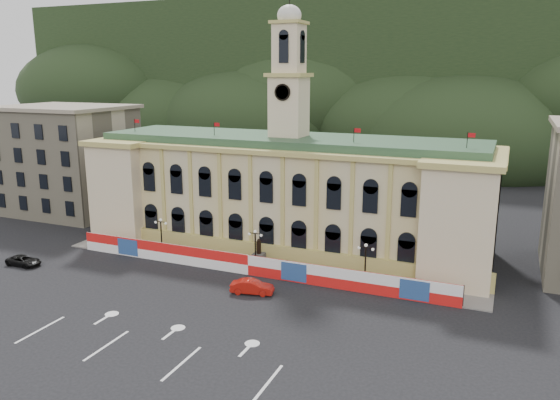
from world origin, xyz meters
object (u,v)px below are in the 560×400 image
at_px(statue, 259,258).
at_px(black_suv, 24,261).
at_px(red_sedan, 252,287).
at_px(lamp_center, 255,246).

height_order(statue, black_suv, statue).
bearing_deg(red_sedan, black_suv, 83.50).
distance_m(lamp_center, black_suv, 29.89).
height_order(statue, lamp_center, lamp_center).
xyz_separation_m(lamp_center, black_suv, (-27.94, -10.34, -2.43)).
distance_m(red_sedan, black_suv, 31.07).
bearing_deg(lamp_center, red_sedan, -67.39).
height_order(statue, red_sedan, statue).
bearing_deg(statue, lamp_center, -90.00).
bearing_deg(lamp_center, statue, 90.00).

